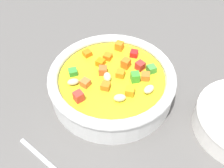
{
  "coord_description": "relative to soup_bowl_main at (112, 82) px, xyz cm",
  "views": [
    {
      "loc": [
        -20.86,
        -21.12,
        34.85
      ],
      "look_at": [
        0.0,
        0.0,
        2.23
      ],
      "focal_mm": 42.16,
      "sensor_mm": 36.0,
      "label": 1
    }
  ],
  "objects": [
    {
      "name": "ground_plane",
      "position": [
        -0.01,
        0.01,
        -3.72
      ],
      "size": [
        140.0,
        140.0,
        2.0
      ],
      "primitive_type": "cube",
      "color": "#565451"
    },
    {
      "name": "soup_bowl_main",
      "position": [
        0.0,
        0.0,
        0.0
      ],
      "size": [
        20.92,
        20.92,
        5.67
      ],
      "color": "white",
      "rests_on": "ground_plane"
    }
  ]
}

